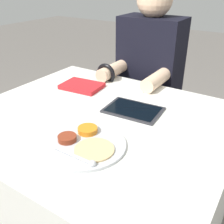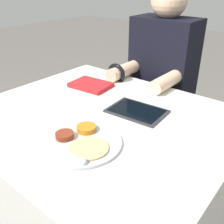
# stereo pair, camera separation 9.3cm
# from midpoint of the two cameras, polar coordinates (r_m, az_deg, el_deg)

# --- Properties ---
(dining_table) EXTENTS (1.02, 0.88, 0.73)m
(dining_table) POSITION_cam_midpoint_polar(r_m,az_deg,el_deg) (1.25, -5.00, -15.76)
(dining_table) COLOR silver
(dining_table) RESTS_ON ground_plane
(thali_tray) EXTENTS (0.27, 0.27, 0.03)m
(thali_tray) POSITION_cam_midpoint_polar(r_m,az_deg,el_deg) (0.86, -9.04, -6.93)
(thali_tray) COLOR #B7BABF
(thali_tray) RESTS_ON dining_table
(red_notebook) EXTENTS (0.20, 0.16, 0.02)m
(red_notebook) POSITION_cam_midpoint_polar(r_m,az_deg,el_deg) (1.30, -8.61, 5.53)
(red_notebook) COLOR silver
(red_notebook) RESTS_ON dining_table
(tablet_device) EXTENTS (0.24, 0.17, 0.01)m
(tablet_device) POSITION_cam_midpoint_polar(r_m,az_deg,el_deg) (1.07, 2.17, 0.41)
(tablet_device) COLOR #28282D
(tablet_device) RESTS_ON dining_table
(person_diner) EXTENTS (0.36, 0.42, 1.20)m
(person_diner) POSITION_cam_midpoint_polar(r_m,az_deg,el_deg) (1.59, 6.08, 3.49)
(person_diner) COLOR black
(person_diner) RESTS_ON ground_plane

